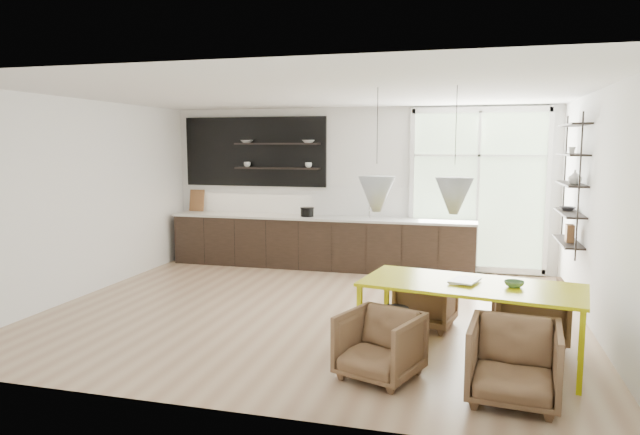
{
  "coord_description": "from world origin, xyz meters",
  "views": [
    {
      "loc": [
        2.04,
        -7.21,
        2.24
      ],
      "look_at": [
        -0.04,
        0.6,
        1.2
      ],
      "focal_mm": 32.0,
      "sensor_mm": 36.0,
      "label": 1
    }
  ],
  "objects_px": {
    "armchair_back_left": "(426,302)",
    "armchair_front_right": "(514,362)",
    "dining_table": "(471,289)",
    "armchair_back_right": "(529,311)",
    "wire_stool": "(395,320)",
    "armchair_front_left": "(380,345)"
  },
  "relations": [
    {
      "from": "armchair_back_left",
      "to": "armchair_front_right",
      "type": "relative_size",
      "value": 0.87
    },
    {
      "from": "dining_table",
      "to": "armchair_back_right",
      "type": "relative_size",
      "value": 2.97
    },
    {
      "from": "armchair_back_left",
      "to": "armchair_front_right",
      "type": "distance_m",
      "value": 2.12
    },
    {
      "from": "armchair_back_left",
      "to": "wire_stool",
      "type": "height_order",
      "value": "armchair_back_left"
    },
    {
      "from": "armchair_front_left",
      "to": "armchair_front_right",
      "type": "relative_size",
      "value": 0.91
    },
    {
      "from": "dining_table",
      "to": "wire_stool",
      "type": "distance_m",
      "value": 1.0
    },
    {
      "from": "armchair_back_left",
      "to": "wire_stool",
      "type": "bearing_deg",
      "value": 77.73
    },
    {
      "from": "armchair_front_left",
      "to": "armchair_back_right",
      "type": "bearing_deg",
      "value": 64.78
    },
    {
      "from": "armchair_front_left",
      "to": "dining_table",
      "type": "bearing_deg",
      "value": 61.39
    },
    {
      "from": "dining_table",
      "to": "armchair_front_right",
      "type": "relative_size",
      "value": 3.02
    },
    {
      "from": "dining_table",
      "to": "armchair_back_right",
      "type": "xyz_separation_m",
      "value": [
        0.65,
        0.72,
        -0.39
      ]
    },
    {
      "from": "armchair_back_left",
      "to": "armchair_front_left",
      "type": "distance_m",
      "value": 1.74
    },
    {
      "from": "armchair_front_right",
      "to": "wire_stool",
      "type": "xyz_separation_m",
      "value": [
        -1.19,
        1.23,
        -0.09
      ]
    },
    {
      "from": "armchair_back_right",
      "to": "armchair_front_right",
      "type": "distance_m",
      "value": 1.67
    },
    {
      "from": "armchair_front_left",
      "to": "wire_stool",
      "type": "distance_m",
      "value": 1.03
    },
    {
      "from": "armchair_front_left",
      "to": "wire_stool",
      "type": "xyz_separation_m",
      "value": [
        0.02,
        1.03,
        -0.06
      ]
    },
    {
      "from": "wire_stool",
      "to": "dining_table",
      "type": "bearing_deg",
      "value": -20.71
    },
    {
      "from": "dining_table",
      "to": "wire_stool",
      "type": "bearing_deg",
      "value": 169.38
    },
    {
      "from": "wire_stool",
      "to": "armchair_front_left",
      "type": "bearing_deg",
      "value": -90.86
    },
    {
      "from": "armchair_back_left",
      "to": "wire_stool",
      "type": "relative_size",
      "value": 1.68
    },
    {
      "from": "dining_table",
      "to": "armchair_front_left",
      "type": "xyz_separation_m",
      "value": [
        -0.83,
        -0.72,
        -0.43
      ]
    },
    {
      "from": "armchair_back_left",
      "to": "armchair_back_right",
      "type": "bearing_deg",
      "value": 177.73
    }
  ]
}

